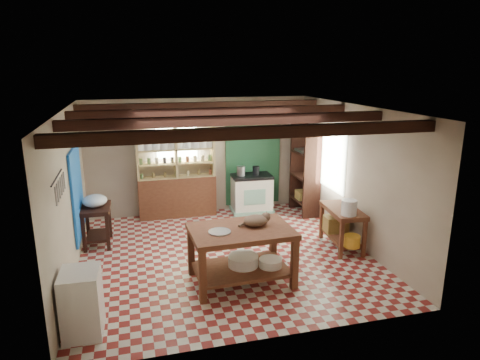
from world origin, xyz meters
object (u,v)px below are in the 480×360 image
object	(u,v)px
stove	(252,193)
cat	(256,221)
work_table	(241,255)
prep_table	(97,226)
white_cabinet	(82,303)
right_counter	(342,228)

from	to	relation	value
stove	cat	size ratio (longest dim) A/B	2.31
stove	cat	distance (m)	3.24
work_table	cat	size ratio (longest dim) A/B	3.98
prep_table	white_cabinet	bearing A→B (deg)	-88.93
white_cabinet	work_table	bearing A→B (deg)	21.50
work_table	cat	xyz separation A→B (m)	(0.25, 0.06, 0.53)
work_table	cat	bearing A→B (deg)	11.31
work_table	right_counter	distance (m)	2.28
white_cabinet	right_counter	distance (m)	4.68
right_counter	cat	world-z (taller)	cat
white_cabinet	prep_table	bearing A→B (deg)	91.77
prep_table	right_counter	distance (m)	4.56
work_table	white_cabinet	world-z (taller)	work_table
work_table	white_cabinet	bearing A→B (deg)	-162.61
prep_table	right_counter	bearing A→B (deg)	-14.80
right_counter	prep_table	bearing A→B (deg)	168.47
work_table	prep_table	bearing A→B (deg)	135.42
stove	work_table	bearing A→B (deg)	-106.78
stove	cat	bearing A→B (deg)	-102.91
cat	prep_table	bearing A→B (deg)	129.21
white_cabinet	cat	xyz separation A→B (m)	(2.51, 0.85, 0.54)
right_counter	cat	distance (m)	2.11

